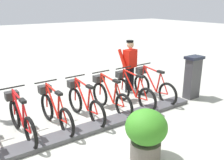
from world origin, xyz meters
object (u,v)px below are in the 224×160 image
(bike_docked_5, at_px, (21,118))
(bike_docked_2, at_px, (110,96))
(planter_bush, at_px, (146,132))
(bike_docked_4, at_px, (55,109))
(payment_kiosk, at_px, (193,77))
(bike_docked_1, at_px, (132,90))
(worker_near_rack, at_px, (130,64))
(bike_docked_0, at_px, (152,86))
(bike_docked_3, at_px, (84,102))

(bike_docked_5, bearing_deg, bike_docked_2, -90.00)
(bike_docked_2, xyz_separation_m, planter_bush, (-2.12, 0.63, 0.11))
(bike_docked_4, xyz_separation_m, bike_docked_5, (0.00, 0.76, 0.00))
(payment_kiosk, relative_size, bike_docked_2, 0.74)
(bike_docked_1, xyz_separation_m, worker_near_rack, (0.90, -0.61, 0.48))
(bike_docked_5, xyz_separation_m, planter_bush, (-2.12, -1.64, 0.11))
(bike_docked_1, bearing_deg, payment_kiosk, -107.35)
(bike_docked_1, height_order, bike_docked_4, same)
(bike_docked_5, height_order, worker_near_rack, worker_near_rack)
(bike_docked_0, height_order, bike_docked_4, same)
(payment_kiosk, distance_m, bike_docked_4, 4.15)
(bike_docked_0, bearing_deg, worker_near_rack, 9.29)
(bike_docked_1, relative_size, bike_docked_5, 1.00)
(bike_docked_2, bearing_deg, bike_docked_0, -90.00)
(bike_docked_4, distance_m, worker_near_rack, 3.06)
(bike_docked_2, distance_m, bike_docked_3, 0.76)
(bike_docked_3, relative_size, worker_near_rack, 1.04)
(planter_bush, bearing_deg, bike_docked_1, -33.27)
(bike_docked_5, relative_size, planter_bush, 1.77)
(bike_docked_4, bearing_deg, bike_docked_2, -90.00)
(bike_docked_4, distance_m, bike_docked_5, 0.76)
(bike_docked_0, xyz_separation_m, bike_docked_5, (0.00, 3.79, 0.00))
(payment_kiosk, bearing_deg, bike_docked_3, 80.31)
(payment_kiosk, bearing_deg, planter_bush, 115.70)
(bike_docked_3, bearing_deg, worker_near_rack, -67.03)
(bike_docked_3, bearing_deg, bike_docked_4, 90.00)
(bike_docked_1, distance_m, worker_near_rack, 1.19)
(bike_docked_1, bearing_deg, worker_near_rack, -34.11)
(bike_docked_5, bearing_deg, worker_near_rack, -76.10)
(worker_near_rack, bearing_deg, bike_docked_4, 107.36)
(bike_docked_0, xyz_separation_m, planter_bush, (-2.12, 2.15, 0.11))
(bike_docked_0, height_order, bike_docked_3, same)
(bike_docked_1, height_order, bike_docked_3, same)
(bike_docked_0, bearing_deg, bike_docked_3, 90.00)
(payment_kiosk, height_order, bike_docked_1, payment_kiosk)
(bike_docked_5, height_order, planter_bush, bike_docked_5)
(bike_docked_4, xyz_separation_m, planter_bush, (-2.12, -0.88, 0.11))
(bike_docked_2, height_order, bike_docked_5, same)
(bike_docked_1, bearing_deg, bike_docked_5, 90.00)
(bike_docked_0, xyz_separation_m, worker_near_rack, (0.90, 0.15, 0.48))
(bike_docked_2, distance_m, bike_docked_4, 1.52)
(bike_docked_0, height_order, worker_near_rack, worker_near_rack)
(planter_bush, bearing_deg, bike_docked_5, 37.73)
(bike_docked_3, bearing_deg, bike_docked_5, 90.00)
(bike_docked_2, bearing_deg, bike_docked_5, 90.00)
(bike_docked_1, height_order, bike_docked_2, same)
(payment_kiosk, relative_size, bike_docked_0, 0.74)
(worker_near_rack, relative_size, planter_bush, 1.71)
(bike_docked_1, bearing_deg, bike_docked_0, -90.00)
(payment_kiosk, relative_size, bike_docked_5, 0.74)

